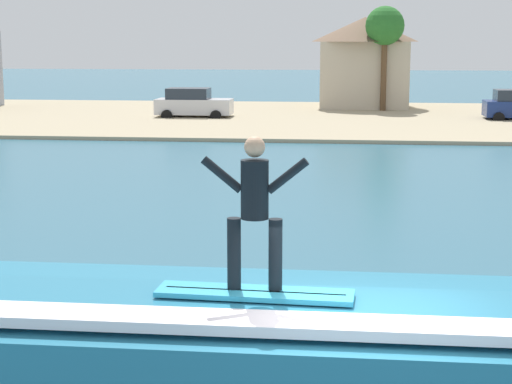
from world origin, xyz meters
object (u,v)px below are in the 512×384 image
Objects in this scene: wave_crest at (208,360)px; surfer at (255,205)px; surfboard at (255,293)px; tree_tall_bare at (385,28)px; house_small_cottage at (364,58)px; car_near_shore at (193,103)px.

wave_crest is 2.04m from surfer.
tree_tall_bare is (3.14, 45.48, 3.72)m from surfboard.
house_small_cottage reaches higher than surfer.
tree_tall_bare is at bearing 86.05° from surfboard.
tree_tall_bare is at bearing 85.29° from wave_crest.
surfer is at bearing -78.28° from car_near_shore.
surfer reaches higher than surfboard.
surfboard is at bearing -92.30° from house_small_cottage.
house_small_cottage is (10.20, 8.50, 2.52)m from car_near_shore.
surfer is 0.40× the size of car_near_shore.
tree_tall_bare is (3.15, 45.42, 2.69)m from surfer.
tree_tall_bare reaches higher than surfer.
wave_crest is 4.36× the size of surfboard.
car_near_shore is at bearing 101.71° from surfboard.
surfboard is 0.32× the size of house_small_cottage.
car_near_shore is (-7.67, 39.64, 0.16)m from wave_crest.
car_near_shore reaches higher than wave_crest.
surfboard is at bearing -20.52° from wave_crest.
surfboard is 0.51× the size of car_near_shore.
surfer is 0.26× the size of tree_tall_bare.
tree_tall_bare reaches higher than car_near_shore.
car_near_shore is (-8.25, 39.80, -1.79)m from surfer.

